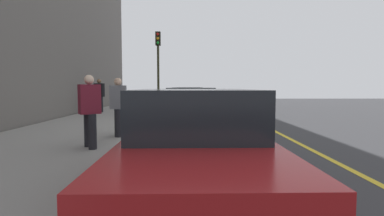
{
  "coord_description": "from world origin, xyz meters",
  "views": [
    {
      "loc": [
        11.28,
        0.15,
        1.55
      ],
      "look_at": [
        2.23,
        0.29,
        0.91
      ],
      "focal_mm": 28.45,
      "sensor_mm": 36.0,
      "label": 1
    }
  ],
  "objects_px": {
    "parked_car_charcoal": "(189,97)",
    "parked_car_white": "(187,101)",
    "pedestrian_burgundy_coat": "(90,109)",
    "pedestrian_grey_coat": "(118,105)",
    "parked_car_green": "(191,109)",
    "pedestrian_black_coat": "(99,95)",
    "parked_car_red": "(195,144)",
    "traffic_light_pole": "(158,58)"
  },
  "relations": [
    {
      "from": "parked_car_charcoal",
      "to": "parked_car_green",
      "type": "bearing_deg",
      "value": 0.05
    },
    {
      "from": "pedestrian_grey_coat",
      "to": "parked_car_charcoal",
      "type": "bearing_deg",
      "value": 171.56
    },
    {
      "from": "pedestrian_grey_coat",
      "to": "traffic_light_pole",
      "type": "height_order",
      "value": "traffic_light_pole"
    },
    {
      "from": "parked_car_red",
      "to": "traffic_light_pole",
      "type": "bearing_deg",
      "value": -172.17
    },
    {
      "from": "parked_car_charcoal",
      "to": "pedestrian_grey_coat",
      "type": "xyz_separation_m",
      "value": [
        13.91,
        -2.07,
        0.27
      ]
    },
    {
      "from": "pedestrian_grey_coat",
      "to": "traffic_light_pole",
      "type": "relative_size",
      "value": 0.39
    },
    {
      "from": "pedestrian_burgundy_coat",
      "to": "pedestrian_grey_coat",
      "type": "bearing_deg",
      "value": 170.83
    },
    {
      "from": "parked_car_red",
      "to": "pedestrian_black_coat",
      "type": "bearing_deg",
      "value": -158.5
    },
    {
      "from": "pedestrian_burgundy_coat",
      "to": "pedestrian_grey_coat",
      "type": "relative_size",
      "value": 1.01
    },
    {
      "from": "pedestrian_burgundy_coat",
      "to": "traffic_light_pole",
      "type": "bearing_deg",
      "value": 175.65
    },
    {
      "from": "pedestrian_burgundy_coat",
      "to": "traffic_light_pole",
      "type": "distance_m",
      "value": 9.36
    },
    {
      "from": "pedestrian_black_coat",
      "to": "parked_car_charcoal",
      "type": "bearing_deg",
      "value": 140.61
    },
    {
      "from": "parked_car_white",
      "to": "parked_car_red",
      "type": "xyz_separation_m",
      "value": [
        12.78,
        0.11,
        0.0
      ]
    },
    {
      "from": "parked_car_white",
      "to": "parked_car_green",
      "type": "relative_size",
      "value": 1.04
    },
    {
      "from": "parked_car_white",
      "to": "pedestrian_grey_coat",
      "type": "distance_m",
      "value": 8.58
    },
    {
      "from": "traffic_light_pole",
      "to": "pedestrian_burgundy_coat",
      "type": "bearing_deg",
      "value": -4.35
    },
    {
      "from": "parked_car_red",
      "to": "parked_car_green",
      "type": "bearing_deg",
      "value": 179.84
    },
    {
      "from": "parked_car_charcoal",
      "to": "parked_car_white",
      "type": "relative_size",
      "value": 0.97
    },
    {
      "from": "parked_car_charcoal",
      "to": "pedestrian_burgundy_coat",
      "type": "relative_size",
      "value": 2.66
    },
    {
      "from": "parked_car_red",
      "to": "traffic_light_pole",
      "type": "distance_m",
      "value": 12.21
    },
    {
      "from": "pedestrian_grey_coat",
      "to": "traffic_light_pole",
      "type": "xyz_separation_m",
      "value": [
        -7.45,
        0.42,
        2.0
      ]
    },
    {
      "from": "parked_car_red",
      "to": "pedestrian_burgundy_coat",
      "type": "relative_size",
      "value": 2.79
    },
    {
      "from": "parked_car_green",
      "to": "parked_car_red",
      "type": "bearing_deg",
      "value": -0.16
    },
    {
      "from": "parked_car_white",
      "to": "parked_car_green",
      "type": "distance_m",
      "value": 6.22
    },
    {
      "from": "parked_car_charcoal",
      "to": "traffic_light_pole",
      "type": "xyz_separation_m",
      "value": [
        6.46,
        -1.64,
        2.27
      ]
    },
    {
      "from": "pedestrian_black_coat",
      "to": "parked_car_red",
      "type": "bearing_deg",
      "value": 21.5
    },
    {
      "from": "pedestrian_black_coat",
      "to": "pedestrian_grey_coat",
      "type": "bearing_deg",
      "value": 19.53
    },
    {
      "from": "parked_car_green",
      "to": "traffic_light_pole",
      "type": "xyz_separation_m",
      "value": [
        -5.32,
        -1.65,
        2.27
      ]
    },
    {
      "from": "pedestrian_burgundy_coat",
      "to": "pedestrian_grey_coat",
      "type": "distance_m",
      "value": 1.69
    },
    {
      "from": "pedestrian_grey_coat",
      "to": "pedestrian_black_coat",
      "type": "bearing_deg",
      "value": -160.47
    },
    {
      "from": "parked_car_red",
      "to": "pedestrian_grey_coat",
      "type": "bearing_deg",
      "value": -155.1
    },
    {
      "from": "pedestrian_grey_coat",
      "to": "traffic_light_pole",
      "type": "distance_m",
      "value": 7.73
    },
    {
      "from": "pedestrian_black_coat",
      "to": "traffic_light_pole",
      "type": "bearing_deg",
      "value": 81.12
    },
    {
      "from": "pedestrian_grey_coat",
      "to": "parked_car_green",
      "type": "bearing_deg",
      "value": 135.71
    },
    {
      "from": "parked_car_charcoal",
      "to": "parked_car_green",
      "type": "height_order",
      "value": "same"
    },
    {
      "from": "parked_car_charcoal",
      "to": "parked_car_green",
      "type": "distance_m",
      "value": 11.79
    },
    {
      "from": "pedestrian_burgundy_coat",
      "to": "traffic_light_pole",
      "type": "relative_size",
      "value": 0.39
    },
    {
      "from": "parked_car_charcoal",
      "to": "pedestrian_black_coat",
      "type": "bearing_deg",
      "value": -39.39
    },
    {
      "from": "pedestrian_burgundy_coat",
      "to": "pedestrian_black_coat",
      "type": "relative_size",
      "value": 0.92
    },
    {
      "from": "parked_car_green",
      "to": "parked_car_red",
      "type": "relative_size",
      "value": 0.94
    },
    {
      "from": "parked_car_white",
      "to": "pedestrian_burgundy_coat",
      "type": "bearing_deg",
      "value": -12.49
    },
    {
      "from": "parked_car_green",
      "to": "pedestrian_black_coat",
      "type": "distance_m",
      "value": 7.63
    }
  ]
}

